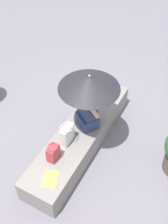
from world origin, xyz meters
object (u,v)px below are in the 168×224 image
Objects in this scene: handbag_black at (53,153)px; magazine at (50,179)px; shoulder_bag_spare at (104,89)px; parasol at (89,82)px; tote_bag_canvas at (67,134)px; person_seated at (88,108)px.

handbag_black is 1.00× the size of magazine.
parasol is at bearing 8.17° from shoulder_bag_spare.
tote_bag_canvas is 1.06× the size of shoulder_bag_spare.
tote_bag_canvas reaches higher than shoulder_bag_spare.
magazine is (1.18, 0.02, -0.38)m from person_seated.
person_seated is 0.90m from handbag_black.
parasol is 0.91m from tote_bag_canvas.
parasol is 3.89× the size of handbag_black.
tote_bag_canvas is 1.23× the size of magazine.
magazine is (1.14, -0.02, -0.95)m from parasol.
tote_bag_canvas is at bearing 177.68° from handbag_black.
handbag_black reaches higher than magazine.
person_seated is 3.20× the size of handbag_black.
tote_bag_canvas reaches higher than magazine.
parasol is at bearing 41.95° from person_seated.
person_seated is 0.53m from tote_bag_canvas.
person_seated reaches higher than magazine.
tote_bag_canvas is 1.27m from shoulder_bag_spare.
magazine is (0.33, 0.15, -0.13)m from handbag_black.
magazine is at bearing -0.93° from parasol.
shoulder_bag_spare reaches higher than handbag_black.
tote_bag_canvas is 0.74m from magazine.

